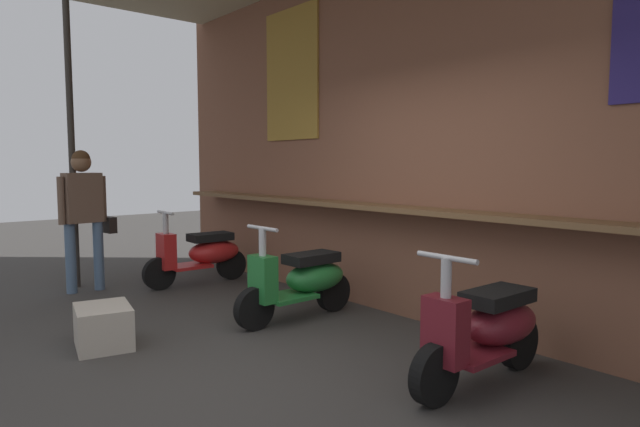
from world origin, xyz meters
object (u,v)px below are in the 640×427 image
Objects in this scene: scooter_red at (202,254)px; scooter_green at (302,280)px; merchandise_crate at (103,326)px; shopper_with_handbag at (84,205)px; scooter_maroon at (487,329)px.

scooter_red and scooter_green have the same top height.
merchandise_crate is (1.66, -1.82, -0.21)m from scooter_red.
scooter_red reaches higher than merchandise_crate.
scooter_green is 0.82× the size of shopper_with_handbag.
scooter_green and scooter_maroon have the same top height.
shopper_with_handbag is at bearing -73.96° from scooter_maroon.
scooter_green is 1.88m from merchandise_crate.
shopper_with_handbag reaches higher than scooter_red.
shopper_with_handbag is at bearing -64.65° from scooter_green.
scooter_maroon is at bearing 35.75° from merchandise_crate.
scooter_green reaches higher than merchandise_crate.
scooter_maroon is at bearing 89.22° from scooter_green.
scooter_red is at bearing -90.78° from scooter_green.
scooter_maroon is (4.19, 0.00, 0.00)m from scooter_red.
shopper_with_handbag is at bearing -19.90° from scooter_red.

